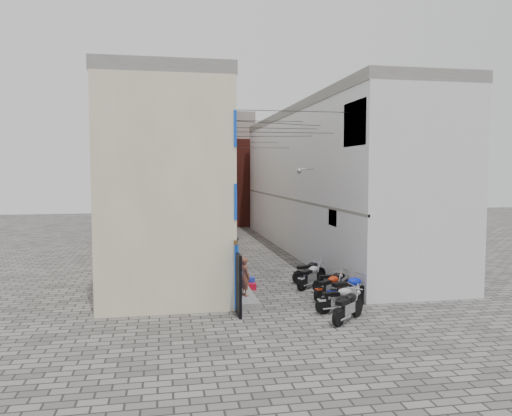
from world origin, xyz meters
TOP-DOWN VIEW (x-y plane):
  - ground at (0.00, 0.00)m, footprint 90.00×90.00m
  - plinth at (-2.05, 13.00)m, footprint 0.90×26.00m
  - building_left at (-4.98, 12.95)m, footprint 5.10×27.00m
  - building_right at (5.00, 13.00)m, footprint 5.94×26.00m
  - building_far_brick_left at (-2.00, 28.00)m, footprint 6.00×6.00m
  - building_far_brick_right at (3.00, 30.00)m, footprint 5.00×6.00m
  - building_far_concrete at (0.00, 34.00)m, footprint 8.00×5.00m
  - far_shopfront at (0.00, 25.20)m, footprint 2.00×0.30m
  - overhead_wires at (0.00, 7.64)m, footprint 5.80×13.02m
  - motorcycle_a at (1.03, -1.89)m, footprint 1.89×1.78m
  - motorcycle_b at (1.12, -0.83)m, footprint 1.93×0.80m
  - motorcycle_c at (1.86, 0.14)m, footprint 2.29×1.31m
  - motorcycle_d at (1.40, 1.04)m, footprint 1.93×1.59m
  - motorcycle_e at (1.90, 1.96)m, footprint 1.89×0.72m
  - motorcycle_f at (1.21, 3.07)m, footprint 1.89×1.76m
  - motorcycle_g at (1.48, 4.20)m, footprint 2.00×1.33m
  - person_a at (-2.01, 1.24)m, footprint 0.52×0.64m
  - person_b at (-1.70, 5.97)m, footprint 0.91×1.01m
  - water_jug_near at (-1.34, 3.56)m, footprint 0.33×0.33m
  - water_jug_far at (-1.55, 4.21)m, footprint 0.39×0.39m
  - red_crate at (-1.42, 3.17)m, footprint 0.49×0.39m

SIDE VIEW (x-z plane):
  - ground at x=0.00m, z-range 0.00..0.00m
  - plinth at x=-2.05m, z-range 0.00..0.25m
  - red_crate at x=-1.42m, z-range 0.00..0.27m
  - water_jug_far at x=-1.55m, z-range 0.00..0.46m
  - water_jug_near at x=-1.34m, z-range 0.00..0.47m
  - motorcycle_e at x=1.90m, z-range 0.00..1.07m
  - motorcycle_b at x=1.12m, z-range 0.00..1.09m
  - motorcycle_g at x=1.48m, z-range 0.00..1.11m
  - motorcycle_d at x=1.40m, z-range 0.00..1.11m
  - motorcycle_f at x=1.21m, z-range 0.00..1.14m
  - motorcycle_a at x=1.03m, z-range 0.00..1.14m
  - motorcycle_c at x=1.86m, z-range 0.00..1.26m
  - person_a at x=-2.01m, z-range 0.25..1.76m
  - person_b at x=-1.70m, z-range 0.25..1.96m
  - far_shopfront at x=0.00m, z-range 0.00..2.40m
  - building_far_brick_right at x=3.00m, z-range 0.00..8.00m
  - building_left at x=-4.98m, z-range 0.00..9.00m
  - building_right at x=5.00m, z-range 0.01..9.01m
  - building_far_brick_left at x=-2.00m, z-range 0.00..10.00m
  - building_far_concrete at x=0.00m, z-range 0.00..11.00m
  - overhead_wires at x=0.00m, z-range 6.46..7.79m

